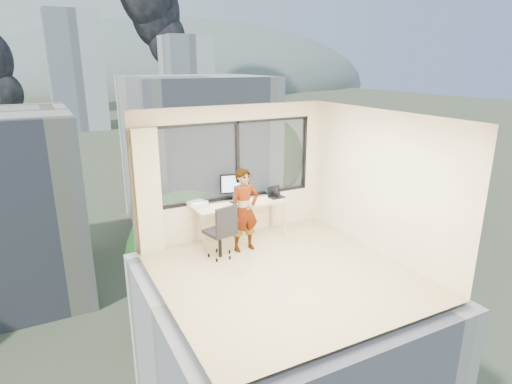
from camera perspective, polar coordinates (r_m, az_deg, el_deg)
floor at (r=7.25m, az=3.69°, el=-10.80°), size 4.00×4.00×0.01m
ceiling at (r=6.47m, az=4.13°, el=10.04°), size 4.00×4.00×0.01m
wall_front at (r=5.26m, az=15.31°, el=-6.94°), size 4.00×0.01×2.60m
wall_left at (r=6.01m, az=-12.69°, el=-3.66°), size 0.01×4.00×2.60m
wall_right at (r=7.93m, az=16.37°, el=1.10°), size 0.01×4.00×2.60m
window_wall at (r=8.42m, az=-2.83°, el=4.25°), size 3.30×0.16×1.55m
curtain at (r=7.86m, az=-14.23°, el=-0.02°), size 0.45×0.14×2.30m
desk at (r=8.44m, az=-2.06°, el=-3.87°), size 1.80×0.60×0.75m
chair at (r=7.63m, az=-4.88°, el=-5.12°), size 0.63×0.63×1.03m
person at (r=7.82m, az=-1.56°, el=-2.44°), size 0.58×0.39×1.56m
monitor at (r=8.31m, az=-2.88°, el=0.60°), size 0.58×0.25×0.57m
game_console at (r=8.23m, az=-7.87°, el=-1.51°), size 0.40×0.37×0.08m
laptop at (r=8.62m, az=2.78°, el=-0.10°), size 0.34×0.35×0.20m
cellphone at (r=8.15m, az=-2.50°, el=-1.80°), size 0.12×0.08×0.01m
pen_cup at (r=8.63m, az=2.78°, el=-0.38°), size 0.10×0.10×0.11m
handbag at (r=8.83m, az=1.94°, el=0.31°), size 0.27×0.18×0.19m
exterior_ground at (r=126.72m, az=-25.77°, el=7.42°), size 400.00×400.00×0.04m
near_bldg_b at (r=47.05m, az=-7.76°, el=5.32°), size 14.00×13.00×16.00m
near_bldg_c at (r=48.85m, az=16.98°, el=1.54°), size 12.00×10.00×10.00m
far_tower_b at (r=126.01m, az=-22.94°, el=14.61°), size 13.00×13.00×30.00m
far_tower_c at (r=153.36m, az=-9.26°, el=15.13°), size 15.00×15.00×26.00m
hill_b at (r=341.93m, az=-9.99°, el=13.81°), size 300.00×220.00×96.00m
tree_b at (r=27.77m, az=-8.97°, el=-10.88°), size 7.60×7.60×9.00m
tree_c at (r=53.52m, az=1.76°, el=3.59°), size 8.40×8.40×10.00m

